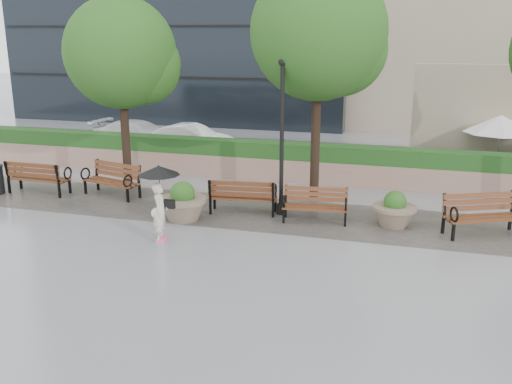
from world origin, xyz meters
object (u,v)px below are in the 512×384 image
(planter_right, at_px, (394,212))
(lamppost, at_px, (282,148))
(pedestrian, at_px, (160,196))
(bench_4, at_px, (483,224))
(bench_0, at_px, (39,184))
(car_right, at_px, (192,139))
(car_left, at_px, (140,136))
(planter_left, at_px, (183,205))
(bench_1, at_px, (112,187))
(bench_3, at_px, (315,212))
(bench_2, at_px, (243,203))

(planter_right, distance_m, lamppost, 3.59)
(pedestrian, bearing_deg, bench_4, -83.72)
(bench_4, bearing_deg, bench_0, 154.31)
(bench_4, bearing_deg, car_right, 121.20)
(bench_4, relative_size, car_left, 0.48)
(planter_right, bearing_deg, car_left, 146.74)
(planter_left, distance_m, car_left, 10.41)
(bench_1, xyz_separation_m, lamppost, (5.67, -0.33, 1.66))
(bench_1, relative_size, bench_3, 1.13)
(bench_0, height_order, bench_4, bench_0)
(car_right, bearing_deg, lamppost, -133.42)
(bench_3, xyz_separation_m, lamppost, (-1.08, 0.44, 1.69))
(bench_1, xyz_separation_m, bench_4, (11.13, -0.63, 0.01))
(bench_0, xyz_separation_m, bench_4, (13.59, -0.24, -0.00))
(bench_0, bearing_deg, car_right, -106.96)
(bench_4, bearing_deg, car_left, 126.17)
(car_right, bearing_deg, bench_2, -139.85)
(planter_right, bearing_deg, planter_left, -168.93)
(bench_2, distance_m, car_left, 10.48)
(planter_right, bearing_deg, bench_3, -172.93)
(bench_0, xyz_separation_m, planter_right, (11.34, -0.11, 0.07))
(lamppost, xyz_separation_m, car_right, (-5.76, 7.31, -1.35))
(bench_2, relative_size, planter_left, 1.50)
(bench_1, xyz_separation_m, car_right, (-0.09, 6.98, 0.31))
(bench_3, bearing_deg, bench_4, -4.87)
(bench_4, height_order, pedestrian, pedestrian)
(planter_right, relative_size, lamppost, 0.27)
(car_left, relative_size, car_right, 1.17)
(car_right, relative_size, pedestrian, 1.96)
(bench_1, distance_m, car_right, 6.99)
(bench_3, distance_m, pedestrian, 4.38)
(planter_left, height_order, pedestrian, pedestrian)
(planter_left, height_order, planter_right, planter_left)
(bench_4, xyz_separation_m, car_left, (-13.74, 7.67, 0.33))
(planter_right, xyz_separation_m, car_right, (-8.98, 7.48, 0.24))
(bench_1, xyz_separation_m, bench_3, (6.75, -0.77, -0.03))
(bench_2, height_order, planter_left, planter_left)
(bench_3, relative_size, car_left, 0.42)
(bench_3, distance_m, car_right, 10.34)
(bench_0, xyz_separation_m, pedestrian, (5.72, -2.88, 0.86))
(planter_left, bearing_deg, car_right, 110.69)
(bench_3, xyz_separation_m, car_left, (-9.36, 7.81, 0.36))
(bench_2, height_order, planter_right, bench_2)
(car_left, bearing_deg, bench_3, -123.97)
(bench_3, height_order, pedestrian, pedestrian)
(planter_left, distance_m, pedestrian, 1.80)
(bench_1, height_order, car_left, car_left)
(planter_left, bearing_deg, bench_2, 36.25)
(bench_2, xyz_separation_m, lamppost, (1.08, 0.24, 1.66))
(planter_left, bearing_deg, bench_1, 152.78)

